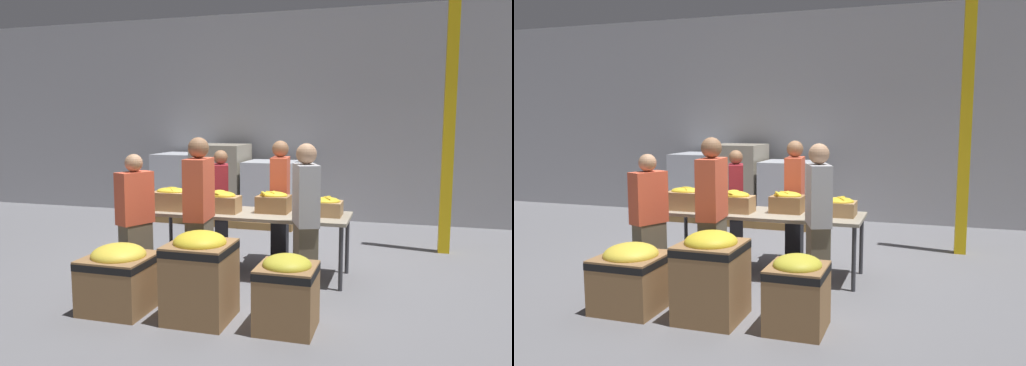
% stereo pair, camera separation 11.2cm
% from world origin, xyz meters
% --- Properties ---
extents(ground_plane, '(30.00, 30.00, 0.00)m').
position_xyz_m(ground_plane, '(0.00, 0.00, 0.00)').
color(ground_plane, slate).
extents(wall_back, '(16.00, 0.08, 4.00)m').
position_xyz_m(wall_back, '(0.00, 3.75, 2.00)').
color(wall_back, '#A8A8AD').
rests_on(wall_back, ground_plane).
extents(sorting_table, '(2.55, 0.81, 0.79)m').
position_xyz_m(sorting_table, '(0.00, 0.00, 0.73)').
color(sorting_table, '#9E937F').
rests_on(sorting_table, ground_plane).
extents(banana_box_0, '(0.46, 0.34, 0.30)m').
position_xyz_m(banana_box_0, '(-0.98, -0.10, 0.93)').
color(banana_box_0, tan).
rests_on(banana_box_0, sorting_table).
extents(banana_box_1, '(0.45, 0.28, 0.28)m').
position_xyz_m(banana_box_1, '(-0.30, -0.10, 0.92)').
color(banana_box_1, tan).
rests_on(banana_box_1, sorting_table).
extents(banana_box_2, '(0.40, 0.35, 0.27)m').
position_xyz_m(banana_box_2, '(0.32, 0.08, 0.92)').
color(banana_box_2, olive).
rests_on(banana_box_2, sorting_table).
extents(banana_box_3, '(0.42, 0.36, 0.24)m').
position_xyz_m(banana_box_3, '(0.96, 0.05, 0.90)').
color(banana_box_3, tan).
rests_on(banana_box_3, sorting_table).
extents(volunteer_0, '(0.33, 0.45, 1.51)m').
position_xyz_m(volunteer_0, '(-0.62, 0.77, 0.75)').
color(volunteer_0, black).
rests_on(volunteer_0, ground_plane).
extents(volunteer_1, '(0.36, 0.46, 1.54)m').
position_xyz_m(volunteer_1, '(-1.11, -0.78, 0.77)').
color(volunteer_1, '#6B604C').
rests_on(volunteer_1, ground_plane).
extents(volunteer_2, '(0.28, 0.49, 1.74)m').
position_xyz_m(volunteer_2, '(-0.32, -0.77, 0.86)').
color(volunteer_2, '#6B604C').
rests_on(volunteer_2, ground_plane).
extents(volunteer_3, '(0.37, 0.50, 1.68)m').
position_xyz_m(volunteer_3, '(0.86, -0.61, 0.83)').
color(volunteer_3, '#6B604C').
rests_on(volunteer_3, ground_plane).
extents(volunteer_4, '(0.27, 0.47, 1.66)m').
position_xyz_m(volunteer_4, '(0.28, 0.60, 0.82)').
color(volunteer_4, black).
rests_on(volunteer_4, ground_plane).
extents(donation_bin_0, '(0.65, 0.65, 0.69)m').
position_xyz_m(donation_bin_0, '(-0.88, -1.55, 0.36)').
color(donation_bin_0, olive).
rests_on(donation_bin_0, ground_plane).
extents(donation_bin_1, '(0.61, 0.61, 0.87)m').
position_xyz_m(donation_bin_1, '(0.01, -1.55, 0.46)').
color(donation_bin_1, olive).
rests_on(donation_bin_1, ground_plane).
extents(donation_bin_2, '(0.53, 0.53, 0.71)m').
position_xyz_m(donation_bin_2, '(0.86, -1.55, 0.38)').
color(donation_bin_2, olive).
rests_on(donation_bin_2, ground_plane).
extents(support_pillar, '(0.16, 0.16, 4.00)m').
position_xyz_m(support_pillar, '(2.47, 1.77, 2.00)').
color(support_pillar, yellow).
rests_on(support_pillar, ground_plane).
extents(pallet_stack_0, '(1.02, 1.02, 1.48)m').
position_xyz_m(pallet_stack_0, '(-1.43, 2.97, 0.73)').
color(pallet_stack_0, olive).
rests_on(pallet_stack_0, ground_plane).
extents(pallet_stack_1, '(0.99, 0.99, 1.19)m').
position_xyz_m(pallet_stack_1, '(-0.44, 2.94, 0.58)').
color(pallet_stack_1, olive).
rests_on(pallet_stack_1, ground_plane).
extents(pallet_stack_2, '(1.06, 1.06, 1.29)m').
position_xyz_m(pallet_stack_2, '(-2.26, 3.09, 0.63)').
color(pallet_stack_2, olive).
rests_on(pallet_stack_2, ground_plane).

